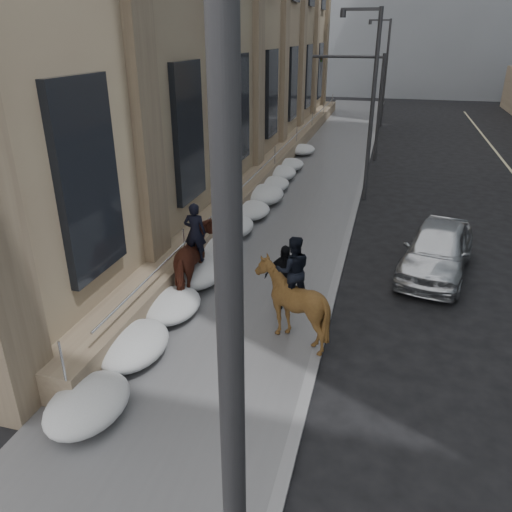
{
  "coord_description": "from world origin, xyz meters",
  "views": [
    {
      "loc": [
        3.76,
        -8.59,
        7.05
      ],
      "look_at": [
        0.7,
        2.91,
        1.7
      ],
      "focal_mm": 35.0,
      "sensor_mm": 36.0,
      "label": 1
    }
  ],
  "objects_px": {
    "mounted_horse_right": "(291,298)",
    "mounted_horse_left": "(197,258)",
    "car_silver": "(437,250)",
    "pedestrian": "(284,276)"
  },
  "relations": [
    {
      "from": "mounted_horse_left",
      "to": "mounted_horse_right",
      "type": "height_order",
      "value": "mounted_horse_right"
    },
    {
      "from": "mounted_horse_right",
      "to": "pedestrian",
      "type": "xyz_separation_m",
      "value": [
        -0.48,
        1.48,
        -0.2
      ]
    },
    {
      "from": "mounted_horse_left",
      "to": "mounted_horse_right",
      "type": "bearing_deg",
      "value": 144.15
    },
    {
      "from": "mounted_horse_left",
      "to": "mounted_horse_right",
      "type": "xyz_separation_m",
      "value": [
        3.08,
        -1.7,
        0.07
      ]
    },
    {
      "from": "pedestrian",
      "to": "mounted_horse_left",
      "type": "bearing_deg",
      "value": 155.41
    },
    {
      "from": "mounted_horse_right",
      "to": "mounted_horse_left",
      "type": "bearing_deg",
      "value": -48.34
    },
    {
      "from": "mounted_horse_right",
      "to": "car_silver",
      "type": "xyz_separation_m",
      "value": [
        3.7,
        5.0,
        -0.42
      ]
    },
    {
      "from": "mounted_horse_left",
      "to": "mounted_horse_right",
      "type": "relative_size",
      "value": 0.99
    },
    {
      "from": "mounted_horse_left",
      "to": "pedestrian",
      "type": "bearing_deg",
      "value": 168.3
    },
    {
      "from": "mounted_horse_right",
      "to": "car_silver",
      "type": "relative_size",
      "value": 0.56
    }
  ]
}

